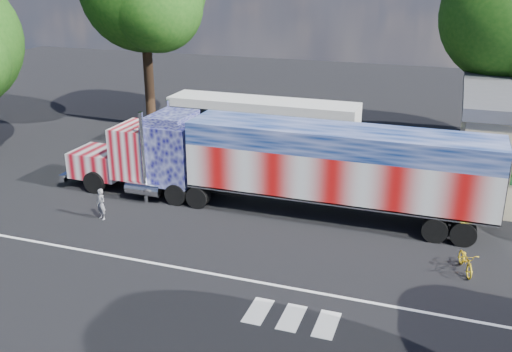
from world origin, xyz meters
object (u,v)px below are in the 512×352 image
(semi_truck, at_px, (282,163))
(bicycle, at_px, (466,261))
(woman, at_px, (101,204))
(tree_ne_a, at_px, (510,17))
(coach_bus, at_px, (262,126))

(semi_truck, height_order, bicycle, semi_truck)
(woman, height_order, tree_ne_a, tree_ne_a)
(semi_truck, xyz_separation_m, coach_bus, (-3.70, 8.02, -0.59))
(coach_bus, bearing_deg, bicycle, -43.28)
(coach_bus, xyz_separation_m, tree_ne_a, (13.67, 5.16, 6.55))
(tree_ne_a, bearing_deg, semi_truck, -127.10)
(semi_truck, distance_m, woman, 8.70)
(semi_truck, xyz_separation_m, woman, (-7.61, -3.89, -1.64))
(woman, bearing_deg, bicycle, 24.14)
(woman, distance_m, bicycle, 16.11)
(coach_bus, xyz_separation_m, bicycle, (12.18, -11.47, -1.33))
(woman, height_order, bicycle, woman)
(semi_truck, bearing_deg, woman, -152.93)
(semi_truck, distance_m, bicycle, 9.36)
(woman, bearing_deg, coach_bus, 94.41)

